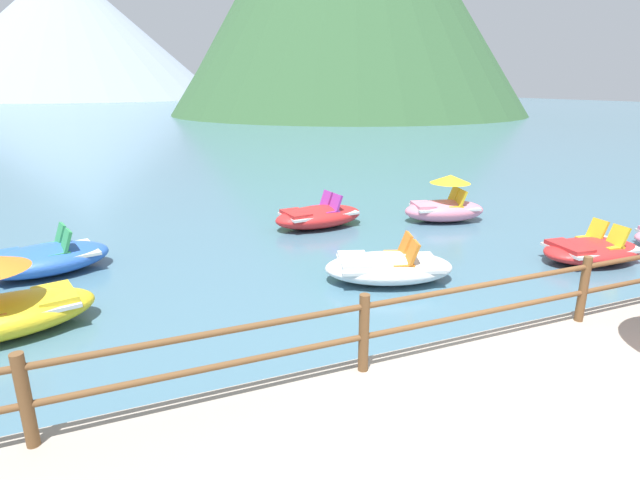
{
  "coord_description": "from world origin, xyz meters",
  "views": [
    {
      "loc": [
        -4.14,
        -3.08,
        3.59
      ],
      "look_at": [
        -0.82,
        5.0,
        0.9
      ],
      "focal_mm": 28.49,
      "sensor_mm": 36.0,
      "label": 1
    }
  ],
  "objects": [
    {
      "name": "distant_peak",
      "position": [
        -10.14,
        144.5,
        15.81
      ],
      "size": [
        71.43,
        71.43,
        31.62
      ],
      "primitive_type": "cone",
      "color": "#93A3B7",
      "rests_on": "ground"
    },
    {
      "name": "pedal_boat_2",
      "position": [
        0.49,
        4.8,
        0.27
      ],
      "size": [
        2.73,
        2.04,
        0.85
      ],
      "color": "white",
      "rests_on": "ground"
    },
    {
      "name": "pedal_boat_1",
      "position": [
        -5.57,
        7.73,
        0.29
      ],
      "size": [
        2.63,
        1.94,
        0.88
      ],
      "color": "blue",
      "rests_on": "ground"
    },
    {
      "name": "pedal_boat_7",
      "position": [
        4.11,
        8.07,
        0.42
      ],
      "size": [
        2.4,
        1.62,
        1.27
      ],
      "color": "pink",
      "rests_on": "ground"
    },
    {
      "name": "ground_plane",
      "position": [
        0.0,
        40.0,
        0.0
      ],
      "size": [
        200.0,
        200.0,
        0.0
      ],
      "primitive_type": "plane",
      "color": "#477084"
    },
    {
      "name": "dock_railing",
      "position": [
        -0.0,
        1.55,
        0.97
      ],
      "size": [
        23.92,
        0.12,
        0.95
      ],
      "color": "brown",
      "rests_on": "promenade_dock"
    },
    {
      "name": "pedal_boat_0",
      "position": [
        5.02,
        4.14,
        0.24
      ],
      "size": [
        2.33,
        1.49,
        0.81
      ],
      "color": "red",
      "rests_on": "ground"
    },
    {
      "name": "pedal_boat_4",
      "position": [
        -5.87,
        5.07,
        0.42
      ],
      "size": [
        2.74,
        1.81,
        1.27
      ],
      "color": "yellow",
      "rests_on": "ground"
    },
    {
      "name": "pedal_boat_6",
      "position": [
        0.69,
        8.81,
        0.29
      ],
      "size": [
        2.56,
        1.5,
        0.88
      ],
      "color": "red",
      "rests_on": "ground"
    }
  ]
}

